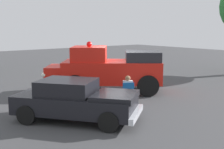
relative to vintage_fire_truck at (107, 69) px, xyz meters
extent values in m
plane|color=#424244|center=(-0.50, 0.21, -1.20)|extent=(60.00, 60.00, 0.00)
cylinder|color=black|center=(1.80, -0.20, -0.68)|extent=(1.00, 0.91, 1.04)
cylinder|color=black|center=(0.52, -1.74, -0.68)|extent=(1.00, 0.91, 1.04)
cylinder|color=black|center=(-0.88, 2.04, -0.68)|extent=(1.00, 0.91, 1.04)
cylinder|color=black|center=(-2.16, 0.50, -0.68)|extent=(1.00, 0.91, 1.04)
cube|color=red|center=(-0.18, 0.15, -0.15)|extent=(5.11, 4.75, 1.10)
cube|color=red|center=(2.01, -1.68, -0.28)|extent=(1.82, 1.93, 0.84)
cube|color=red|center=(0.70, -0.59, 0.75)|extent=(2.52, 2.55, 0.76)
cube|color=#232328|center=(-1.37, 1.14, 0.60)|extent=(2.56, 2.59, 0.60)
cube|color=silver|center=(2.35, -1.97, -0.28)|extent=(1.02, 1.18, 0.64)
cube|color=silver|center=(2.43, -2.03, -0.70)|extent=(1.59, 1.85, 0.24)
sphere|color=white|center=(2.85, -1.37, -0.20)|extent=(0.37, 0.37, 0.26)
sphere|color=white|center=(1.85, -2.56, -0.20)|extent=(0.37, 0.37, 0.26)
sphere|color=red|center=(0.70, -0.59, 1.25)|extent=(0.39, 0.39, 0.28)
cylinder|color=black|center=(2.24, 3.69, -0.86)|extent=(0.61, 0.70, 0.68)
cylinder|color=black|center=(3.55, 4.67, -0.86)|extent=(0.61, 0.70, 0.68)
cylinder|color=black|center=(3.97, 1.36, -0.86)|extent=(0.61, 0.70, 0.68)
cylinder|color=black|center=(5.28, 2.34, -0.86)|extent=(0.61, 0.70, 0.68)
cube|color=black|center=(3.76, 3.01, -0.58)|extent=(3.95, 4.44, 0.64)
cube|color=black|center=(2.90, 4.18, -0.22)|extent=(2.15, 2.10, 0.20)
cube|color=black|center=(3.94, 2.77, -0.02)|extent=(2.39, 2.46, 0.56)
cube|color=silver|center=(2.46, 4.76, -0.80)|extent=(1.62, 1.26, 0.20)
cylinder|color=#B7BABF|center=(1.03, 2.32, -0.98)|extent=(0.04, 0.04, 0.44)
cylinder|color=#B7BABF|center=(0.65, 2.54, -0.98)|extent=(0.04, 0.04, 0.44)
cylinder|color=#B7BABF|center=(1.26, 2.69, -0.98)|extent=(0.04, 0.04, 0.44)
cylinder|color=#B7BABF|center=(0.88, 2.92, -0.98)|extent=(0.04, 0.04, 0.44)
cube|color=#1959A5|center=(0.96, 2.62, -0.74)|extent=(0.66, 0.66, 0.04)
cube|color=#1959A5|center=(1.08, 2.82, -0.46)|extent=(0.43, 0.28, 0.56)
cube|color=#B7BABF|center=(1.16, 2.49, -0.58)|extent=(0.26, 0.39, 0.03)
cube|color=#B7BABF|center=(0.75, 2.74, -0.58)|extent=(0.26, 0.39, 0.03)
cylinder|color=#B7BABF|center=(-0.23, -3.92, -0.98)|extent=(0.03, 0.03, 0.44)
cylinder|color=#B7BABF|center=(0.20, -3.83, -0.98)|extent=(0.03, 0.03, 0.44)
cylinder|color=#B7BABF|center=(-0.14, -4.35, -0.98)|extent=(0.03, 0.03, 0.44)
cylinder|color=#B7BABF|center=(0.29, -4.26, -0.98)|extent=(0.03, 0.03, 0.44)
cube|color=orange|center=(0.03, -4.09, -0.74)|extent=(0.57, 0.57, 0.04)
cube|color=orange|center=(0.08, -4.32, -0.46)|extent=(0.48, 0.14, 0.56)
cube|color=#B7BABF|center=(-0.21, -4.14, -0.58)|extent=(0.13, 0.44, 0.03)
cube|color=#B7BABF|center=(0.26, -4.04, -0.58)|extent=(0.13, 0.44, 0.03)
cylinder|color=#383842|center=(0.90, 2.34, -0.97)|extent=(0.18, 0.18, 0.45)
cylinder|color=#383842|center=(0.73, 2.44, -0.97)|extent=(0.18, 0.18, 0.45)
cube|color=#383842|center=(0.98, 2.47, -0.69)|extent=(0.36, 0.45, 0.13)
cube|color=#383842|center=(0.81, 2.58, -0.69)|extent=(0.36, 0.45, 0.13)
cube|color=silver|center=(1.00, 2.70, -0.39)|extent=(0.46, 0.40, 0.54)
sphere|color=#9E704C|center=(0.99, 2.68, -0.02)|extent=(0.30, 0.30, 0.22)
cube|color=orange|center=(0.96, -2.55, -1.18)|extent=(0.40, 0.40, 0.04)
cone|color=orange|center=(0.96, -2.55, -0.86)|extent=(0.32, 0.32, 0.60)
camera|label=1|loc=(8.97, 11.61, 2.08)|focal=46.55mm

